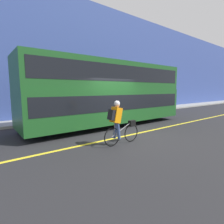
% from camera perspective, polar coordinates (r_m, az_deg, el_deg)
% --- Properties ---
extents(ground_plane, '(80.00, 80.00, 0.00)m').
position_cam_1_polar(ground_plane, '(7.84, 5.88, -7.41)').
color(ground_plane, '#232326').
extents(road_center_line, '(50.00, 0.14, 0.01)m').
position_cam_1_polar(road_center_line, '(7.82, 6.02, -7.42)').
color(road_center_line, yellow).
rests_on(road_center_line, ground_plane).
extents(sidewalk_curb, '(60.00, 1.90, 0.14)m').
position_cam_1_polar(sidewalk_curb, '(12.36, -12.04, -1.74)').
color(sidewalk_curb, gray).
rests_on(sidewalk_curb, ground_plane).
extents(building_facade, '(60.00, 0.30, 8.54)m').
position_cam_1_polar(building_facade, '(13.40, -14.65, 16.93)').
color(building_facade, '#33478C').
rests_on(building_facade, ground_plane).
extents(bus, '(9.20, 2.48, 3.42)m').
position_cam_1_polar(bus, '(9.66, -0.96, 6.82)').
color(bus, black).
rests_on(bus, ground_plane).
extents(cyclist_on_bike, '(1.61, 0.32, 1.61)m').
position_cam_1_polar(cyclist_on_bike, '(6.25, 2.15, -3.02)').
color(cyclist_on_bike, black).
rests_on(cyclist_on_bike, ground_plane).
extents(street_sign_post, '(0.36, 0.09, 2.24)m').
position_cam_1_polar(street_sign_post, '(11.90, -14.44, 4.29)').
color(street_sign_post, '#59595B').
rests_on(street_sign_post, sidewalk_curb).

